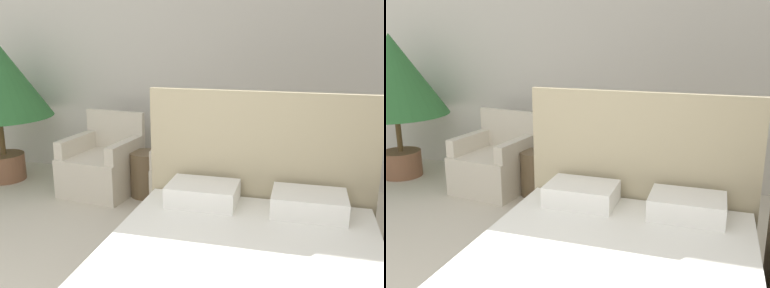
{
  "view_description": "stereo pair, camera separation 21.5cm",
  "coord_description": "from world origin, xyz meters",
  "views": [
    {
      "loc": [
        1.01,
        -0.61,
        1.63
      ],
      "look_at": [
        0.13,
        2.77,
        0.71
      ],
      "focal_mm": 40.0,
      "sensor_mm": 36.0,
      "label": 1
    },
    {
      "loc": [
        1.22,
        -0.54,
        1.63
      ],
      "look_at": [
        0.13,
        2.77,
        0.71
      ],
      "focal_mm": 40.0,
      "sensor_mm": 36.0,
      "label": 2
    }
  ],
  "objects": [
    {
      "name": "side_table",
      "position": [
        -0.49,
        3.27,
        0.23
      ],
      "size": [
        0.33,
        0.33,
        0.46
      ],
      "color": "brown",
      "rests_on": "ground_plane"
    },
    {
      "name": "armchair_near_window_left",
      "position": [
        -0.97,
        3.26,
        0.26
      ],
      "size": [
        0.77,
        0.75,
        0.82
      ],
      "rotation": [
        0.0,
        0.0,
        -0.13
      ],
      "color": "beige",
      "rests_on": "ground_plane"
    },
    {
      "name": "potted_palm",
      "position": [
        -2.22,
        3.33,
        1.13
      ],
      "size": [
        1.17,
        1.17,
        1.62
      ],
      "color": "brown",
      "rests_on": "ground_plane"
    },
    {
      "name": "wall_back",
      "position": [
        0.0,
        4.0,
        1.45
      ],
      "size": [
        10.0,
        0.06,
        2.9
      ],
      "color": "silver",
      "rests_on": "ground_plane"
    },
    {
      "name": "armchair_near_window_right",
      "position": [
        -0.01,
        3.26,
        0.26
      ],
      "size": [
        0.77,
        0.75,
        0.82
      ],
      "rotation": [
        0.0,
        0.0,
        0.13
      ],
      "color": "beige",
      "rests_on": "ground_plane"
    }
  ]
}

